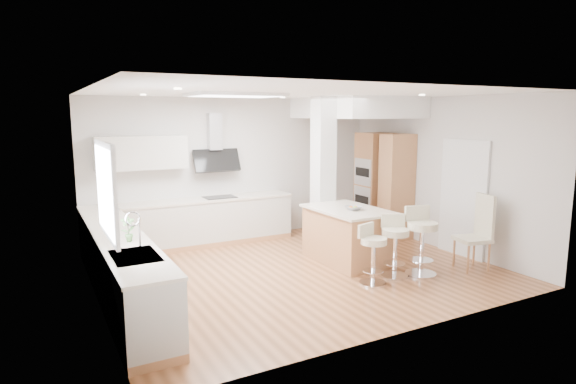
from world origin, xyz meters
TOP-DOWN VIEW (x-y plane):
  - ground at (0.00, 0.00)m, footprint 6.00×6.00m
  - ceiling at (0.00, 0.00)m, footprint 6.00×5.00m
  - wall_back at (0.00, 2.50)m, footprint 6.00×0.04m
  - wall_left at (-3.00, 0.00)m, footprint 0.04×5.00m
  - wall_right at (3.00, 0.00)m, footprint 0.04×5.00m
  - skylight at (-0.79, 0.60)m, footprint 4.10×2.10m
  - window_left at (-2.96, -0.90)m, footprint 0.06×1.28m
  - doorway_right at (2.97, -0.60)m, footprint 0.05×1.00m
  - counter_left at (-2.70, 0.23)m, footprint 0.63×4.50m
  - counter_back at (-0.91, 2.22)m, footprint 3.62×0.63m
  - pillar at (1.05, 0.95)m, footprint 0.35×0.35m
  - soffit at (2.10, 1.40)m, footprint 1.78×2.20m
  - oven_column at (2.68, 1.23)m, footprint 0.63×1.21m
  - peninsula at (0.98, 0.05)m, footprint 1.04×1.53m
  - bar_stool_a at (0.65, -1.03)m, footprint 0.50×0.50m
  - bar_stool_b at (1.16, -0.93)m, footprint 0.57×0.57m
  - bar_stool_c at (1.58, -1.06)m, footprint 0.58×0.58m
  - dining_chair at (2.60, -1.27)m, footprint 0.57×0.57m

SIDE VIEW (x-z plane):
  - ground at x=0.00m, z-range 0.00..0.00m
  - ceiling at x=0.00m, z-range -0.01..0.01m
  - counter_left at x=-2.70m, z-range -0.22..1.13m
  - peninsula at x=0.98m, z-range -0.03..0.96m
  - bar_stool_a at x=0.65m, z-range 0.06..0.95m
  - bar_stool_b at x=1.16m, z-range 0.06..1.01m
  - bar_stool_c at x=1.58m, z-range 0.07..1.13m
  - dining_chair at x=2.60m, z-range 0.04..1.26m
  - counter_back at x=-0.91m, z-range -0.55..1.95m
  - doorway_right at x=2.97m, z-range -0.05..2.05m
  - oven_column at x=2.68m, z-range 0.00..2.10m
  - wall_back at x=0.00m, z-range 0.00..2.80m
  - wall_left at x=-3.00m, z-range 0.00..2.80m
  - wall_right at x=3.00m, z-range 0.00..2.80m
  - pillar at x=1.05m, z-range 0.00..2.80m
  - window_left at x=-2.96m, z-range 1.16..2.23m
  - soffit at x=2.10m, z-range 2.40..2.80m
  - skylight at x=-0.79m, z-range 2.74..2.80m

